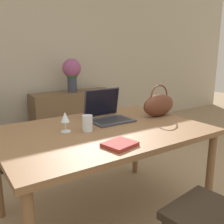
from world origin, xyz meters
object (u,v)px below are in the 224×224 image
(handbag, at_px, (159,105))
(wine_glass, at_px, (65,118))
(flower_vase, at_px, (72,71))
(laptop, at_px, (107,112))
(drinking_glass, at_px, (87,123))

(handbag, bearing_deg, wine_glass, 177.83)
(handbag, xyz_separation_m, flower_vase, (0.05, 1.96, 0.18))
(laptop, xyz_separation_m, flower_vase, (0.51, 1.80, 0.22))
(drinking_glass, xyz_separation_m, flower_vase, (0.80, 1.99, 0.23))
(laptop, xyz_separation_m, handbag, (0.46, -0.15, 0.04))
(handbag, bearing_deg, laptop, 161.88)
(wine_glass, bearing_deg, flower_vase, 63.78)
(laptop, relative_size, wine_glass, 2.31)
(laptop, bearing_deg, flower_vase, 74.20)
(drinking_glass, bearing_deg, wine_glass, 153.24)
(handbag, bearing_deg, drinking_glass, -177.10)
(drinking_glass, relative_size, handbag, 0.34)
(laptop, distance_m, drinking_glass, 0.35)
(wine_glass, height_order, flower_vase, flower_vase)
(handbag, relative_size, flower_vase, 0.68)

